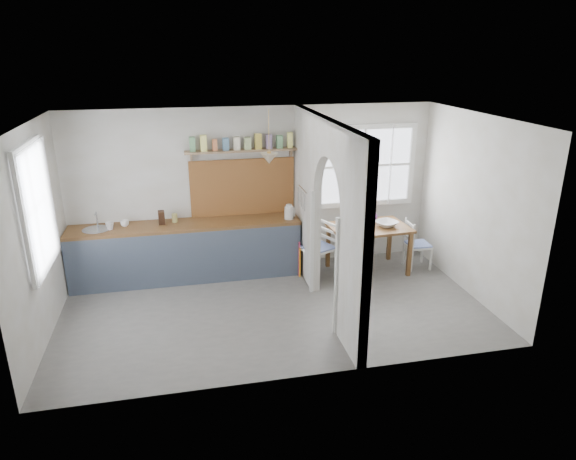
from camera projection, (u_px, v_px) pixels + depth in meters
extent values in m
cube|color=slate|center=(275.00, 308.00, 7.16)|extent=(5.80, 3.20, 0.01)
cube|color=silver|center=(273.00, 120.00, 6.28)|extent=(5.80, 3.20, 0.01)
cube|color=silver|center=(255.00, 189.00, 8.19)|extent=(5.80, 0.01, 2.60)
cube|color=silver|center=(303.00, 269.00, 5.25)|extent=(5.80, 0.01, 2.60)
cube|color=silver|center=(36.00, 237.00, 6.14)|extent=(0.01, 3.20, 2.60)
cube|color=silver|center=(474.00, 207.00, 7.29)|extent=(0.01, 3.20, 2.60)
cube|color=silver|center=(355.00, 249.00, 5.75)|extent=(0.12, 0.80, 2.60)
cube|color=silver|center=(307.00, 197.00, 7.78)|extent=(0.12, 1.20, 2.60)
cube|color=silver|center=(331.00, 163.00, 6.41)|extent=(0.12, 1.20, 1.05)
cube|color=brown|center=(186.00, 225.00, 7.83)|extent=(3.50, 0.60, 0.05)
cube|color=#3E4955|center=(188.00, 259.00, 7.72)|extent=(3.50, 0.03, 0.85)
cube|color=black|center=(188.00, 251.00, 8.03)|extent=(3.46, 0.45, 0.85)
cylinder|color=#B8BCC3|center=(96.00, 230.00, 7.57)|extent=(0.40, 0.40, 0.02)
cube|color=brown|center=(243.00, 187.00, 8.11)|extent=(1.65, 0.03, 0.90)
cube|color=#967659|center=(242.00, 150.00, 7.83)|extent=(1.75, 0.20, 0.03)
cube|color=#4A7F4F|center=(192.00, 146.00, 7.64)|extent=(0.09, 0.09, 0.18)
cube|color=#F1EF67|center=(204.00, 145.00, 7.68)|extent=(0.09, 0.09, 0.18)
cube|color=#B25E31|center=(215.00, 145.00, 7.71)|extent=(0.09, 0.09, 0.18)
cube|color=#395E7B|center=(226.00, 144.00, 7.74)|extent=(0.09, 0.09, 0.18)
cube|color=#BBB295|center=(237.00, 144.00, 7.78)|extent=(0.09, 0.09, 0.18)
cube|color=#93AA6C|center=(247.00, 143.00, 7.81)|extent=(0.09, 0.09, 0.18)
cube|color=#A9962F|center=(258.00, 143.00, 7.84)|extent=(0.09, 0.09, 0.18)
cube|color=slate|center=(269.00, 143.00, 7.88)|extent=(0.09, 0.09, 0.18)
cube|color=#4A7F4F|center=(279.00, 142.00, 7.91)|extent=(0.09, 0.09, 0.18)
cube|color=#F1EF67|center=(290.00, 142.00, 7.94)|extent=(0.09, 0.09, 0.18)
cone|color=beige|center=(269.00, 158.00, 7.61)|extent=(0.26, 0.26, 0.16)
cylinder|color=#B8BCC3|center=(303.00, 189.00, 7.62)|extent=(0.02, 0.50, 0.02)
imported|color=silver|center=(110.00, 226.00, 7.55)|extent=(0.14, 0.14, 0.11)
imported|color=white|center=(125.00, 223.00, 7.69)|extent=(0.16, 0.16, 0.10)
cube|color=black|center=(162.00, 217.00, 7.78)|extent=(0.10, 0.14, 0.20)
cylinder|color=#9F9952|center=(175.00, 218.00, 7.87)|extent=(0.11, 0.11, 0.14)
cube|color=#BB3B61|center=(299.00, 260.00, 8.08)|extent=(0.02, 0.03, 0.60)
cube|color=orange|center=(300.00, 263.00, 8.05)|extent=(0.02, 0.03, 0.49)
imported|color=silver|center=(387.00, 224.00, 8.10)|extent=(0.44, 0.44, 0.08)
imported|color=slate|center=(363.00, 227.00, 7.94)|extent=(0.12, 0.12, 0.09)
cylinder|color=#3C3636|center=(355.00, 229.00, 7.95)|extent=(0.18, 0.18, 0.01)
imported|color=#66306D|center=(371.00, 215.00, 8.31)|extent=(0.22, 0.22, 0.21)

